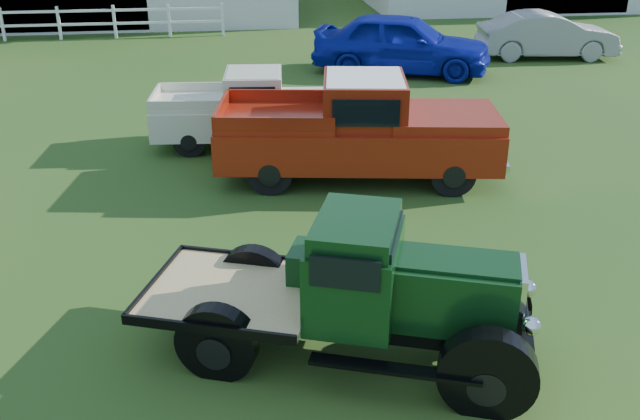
{
  "coord_description": "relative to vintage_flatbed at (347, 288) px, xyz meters",
  "views": [
    {
      "loc": [
        -1.01,
        -7.8,
        5.18
      ],
      "look_at": [
        0.2,
        1.2,
        1.05
      ],
      "focal_mm": 40.0,
      "sensor_mm": 36.0,
      "label": 1
    }
  ],
  "objects": [
    {
      "name": "ground",
      "position": [
        -0.26,
        0.73,
        -0.91
      ],
      "size": [
        120.0,
        120.0,
        0.0
      ],
      "primitive_type": "plane",
      "color": "#204617"
    },
    {
      "name": "fence_rail",
      "position": [
        -8.26,
        20.73,
        -0.31
      ],
      "size": [
        14.2,
        0.16,
        1.2
      ],
      "primitive_type": null,
      "color": "white",
      "rests_on": "ground"
    },
    {
      "name": "vintage_flatbed",
      "position": [
        0.0,
        0.0,
        0.0
      ],
      "size": [
        4.95,
        3.27,
        1.83
      ],
      "primitive_type": null,
      "rotation": [
        0.0,
        0.0,
        -0.34
      ],
      "color": "#0E3414",
      "rests_on": "ground"
    },
    {
      "name": "red_pickup",
      "position": [
        1.17,
        5.69,
        0.09
      ],
      "size": [
        5.76,
        2.93,
        2.01
      ],
      "primitive_type": null,
      "rotation": [
        0.0,
        0.0,
        -0.15
      ],
      "color": "maroon",
      "rests_on": "ground"
    },
    {
      "name": "white_pickup",
      "position": [
        -0.78,
        7.89,
        -0.12
      ],
      "size": [
        4.45,
        2.04,
        1.59
      ],
      "primitive_type": null,
      "rotation": [
        0.0,
        0.0,
        -0.09
      ],
      "color": "beige",
      "rests_on": "ground"
    },
    {
      "name": "misc_car_blue",
      "position": [
        4.03,
        13.95,
        -0.01
      ],
      "size": [
        5.69,
        3.88,
        1.8
      ],
      "primitive_type": "imported",
      "rotation": [
        0.0,
        0.0,
        1.2
      ],
      "color": "#0C1897",
      "rests_on": "ground"
    },
    {
      "name": "misc_car_grey",
      "position": [
        9.28,
        15.38,
        -0.18
      ],
      "size": [
        4.61,
        2.05,
        1.47
      ],
      "primitive_type": "imported",
      "rotation": [
        0.0,
        0.0,
        1.46
      ],
      "color": "gray",
      "rests_on": "ground"
    }
  ]
}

